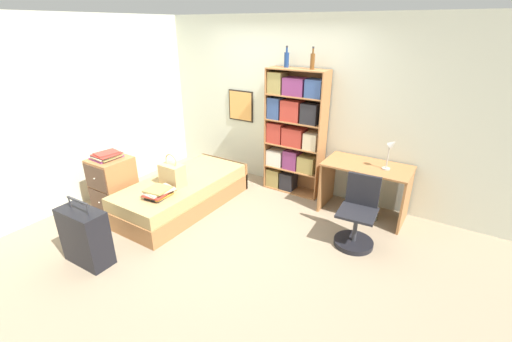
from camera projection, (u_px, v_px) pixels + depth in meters
name	position (u px, v px, depth m)	size (l,w,h in m)	color
ground_plane	(223.00, 220.00, 4.65)	(14.00, 14.00, 0.00)	gray
wall_back	(280.00, 104.00, 5.33)	(10.00, 0.09, 2.60)	beige
wall_left	(109.00, 107.00, 5.18)	(0.06, 10.00, 2.60)	beige
bed	(184.00, 193.00, 4.93)	(0.91, 1.98, 0.43)	#A36B3D
handbag	(172.00, 175.00, 4.59)	(0.32, 0.20, 0.46)	tan
book_stack_on_bed	(159.00, 192.00, 4.32)	(0.31, 0.39, 0.12)	#232328
suitcase	(85.00, 236.00, 3.72)	(0.56, 0.28, 0.77)	black
dresser	(113.00, 184.00, 4.82)	(0.48, 0.52, 0.76)	#A36B3D
magazine_pile_on_dresser	(106.00, 156.00, 4.67)	(0.34, 0.37, 0.09)	#7A336B
bookcase	(293.00, 131.00, 5.13)	(0.90, 0.31, 1.88)	#A36B3D
bottle_green	(287.00, 59.00, 4.83)	(0.07, 0.07, 0.29)	navy
bottle_brown	(313.00, 61.00, 4.61)	(0.06, 0.06, 0.29)	brown
desk	(366.00, 181.00, 4.61)	(1.12, 0.61, 0.74)	#A36B3D
desk_lamp	(391.00, 149.00, 4.27)	(0.15, 0.10, 0.42)	#ADA89E
desk_chair	(356.00, 224.00, 4.06)	(0.47, 0.47, 0.85)	black
waste_bin	(368.00, 208.00, 4.65)	(0.25, 0.25, 0.29)	#99C1B2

